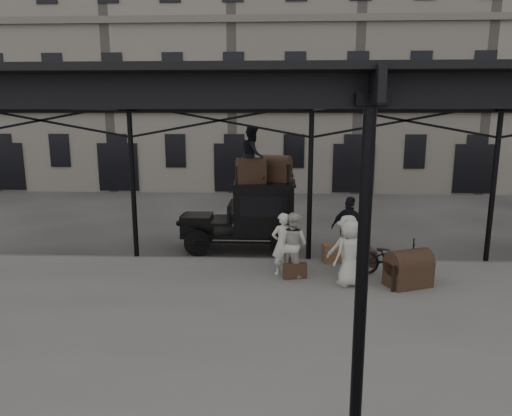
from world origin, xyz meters
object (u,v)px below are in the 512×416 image
Objects in this scene: bicycle at (392,258)px; porter_left at (282,244)px; taxi at (254,213)px; porter_official at (350,229)px; steamer_trunk_roof_near at (251,172)px; steamer_trunk_platform at (408,271)px.

porter_left is at bearing 103.91° from bicycle.
taxi reaches higher than porter_left.
porter_official is 3.39m from steamer_trunk_roof_near.
porter_official is 1.80× the size of steamer_trunk_platform.
steamer_trunk_roof_near is (-2.82, 1.23, 1.42)m from porter_official.
porter_left is at bearing 63.08° from porter_official.
porter_official is at bearing 51.68° from bicycle.
bicycle is at bearing 158.24° from porter_official.
steamer_trunk_roof_near is 5.39m from steamer_trunk_platform.
porter_left is (0.86, -2.62, -0.24)m from taxi.
porter_official is at bearing -172.36° from porter_left.
steamer_trunk_platform is (1.14, -1.85, -0.55)m from porter_official.
steamer_trunk_roof_near is (-0.94, 2.37, 1.54)m from porter_left.
steamer_trunk_roof_near is 0.85× the size of steamer_trunk_platform.
taxi is at bearing 117.06° from steamer_trunk_platform.
taxi is 2.77m from porter_left.
bicycle reaches higher than steamer_trunk_platform.
steamer_trunk_roof_near is at bearing -91.95° from porter_left.
steamer_trunk_platform is at bearing -40.65° from taxi.
bicycle is 1.84× the size of steamer_trunk_platform.
porter_left is 1.58× the size of steamer_trunk_platform.
bicycle is (0.89, -1.21, -0.43)m from porter_official.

